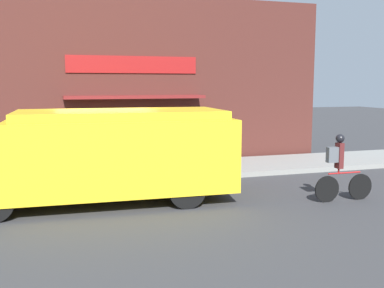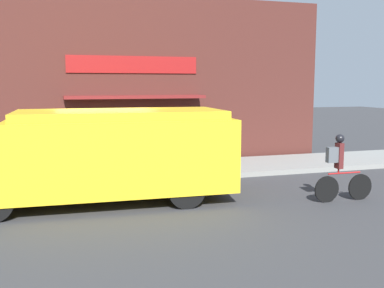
{
  "view_description": "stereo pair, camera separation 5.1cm",
  "coord_description": "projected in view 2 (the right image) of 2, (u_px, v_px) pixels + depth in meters",
  "views": [
    {
      "loc": [
        -1.3,
        -12.09,
        2.77
      ],
      "look_at": [
        2.37,
        -0.2,
        1.1
      ],
      "focal_mm": 42.0,
      "sensor_mm": 36.0,
      "label": 1
    },
    {
      "loc": [
        -1.25,
        -12.1,
        2.77
      ],
      "look_at": [
        2.37,
        -0.2,
        1.1
      ],
      "focal_mm": 42.0,
      "sensor_mm": 36.0,
      "label": 2
    }
  ],
  "objects": [
    {
      "name": "trash_bin",
      "position": [
        186.0,
        151.0,
        14.79
      ],
      "size": [
        0.64,
        0.64,
        0.83
      ],
      "color": "#38383D",
      "rests_on": "sidewalk"
    },
    {
      "name": "ground_plane",
      "position": [
        107.0,
        186.0,
        12.2
      ],
      "size": [
        70.0,
        70.0,
        0.0
      ],
      "primitive_type": "plane",
      "color": "#38383A"
    },
    {
      "name": "cyclist",
      "position": [
        340.0,
        169.0,
        10.56
      ],
      "size": [
        1.54,
        0.2,
        1.61
      ],
      "rotation": [
        0.0,
        0.0,
        -0.02
      ],
      "color": "black",
      "rests_on": "ground_plane"
    },
    {
      "name": "storefront",
      "position": [
        96.0,
        82.0,
        14.59
      ],
      "size": [
        16.21,
        0.97,
        5.69
      ],
      "color": "#4C231E",
      "rests_on": "ground_plane"
    },
    {
      "name": "sidewalk",
      "position": [
        102.0,
        174.0,
        13.46
      ],
      "size": [
        28.0,
        2.67,
        0.15
      ],
      "color": "gray",
      "rests_on": "ground_plane"
    },
    {
      "name": "school_bus",
      "position": [
        105.0,
        154.0,
        10.48
      ],
      "size": [
        6.59,
        2.93,
        2.16
      ],
      "rotation": [
        0.0,
        0.0,
        -0.04
      ],
      "color": "yellow",
      "rests_on": "ground_plane"
    }
  ]
}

